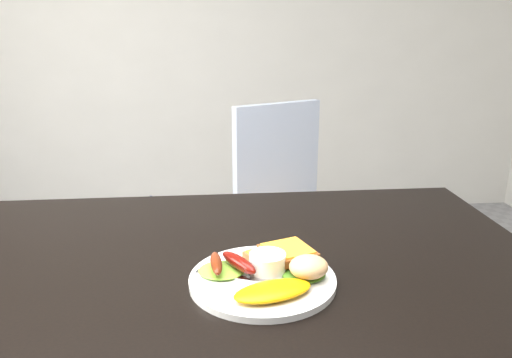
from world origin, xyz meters
TOP-DOWN VIEW (x-y plane):
  - dining_table at (0.00, 0.00)m, footprint 1.20×0.80m
  - dining_chair at (0.22, 0.86)m, footprint 0.50×0.50m
  - person at (-0.22, 0.82)m, footprint 0.61×0.41m
  - plate at (0.04, -0.08)m, footprint 0.25×0.25m
  - lettuce_left at (-0.03, -0.06)m, footprint 0.09×0.08m
  - lettuce_right at (0.11, -0.09)m, footprint 0.09×0.08m
  - omelette at (0.05, -0.15)m, footprint 0.14×0.10m
  - sausage_a at (-0.04, -0.06)m, footprint 0.03×0.08m
  - sausage_b at (0.00, -0.06)m, footprint 0.07×0.09m
  - ramekin at (0.05, -0.07)m, footprint 0.07×0.07m
  - toast_a at (0.07, -0.02)m, footprint 0.10×0.10m
  - toast_b at (0.09, -0.03)m, footprint 0.11×0.11m
  - potato_salad at (0.12, -0.10)m, footprint 0.08×0.08m
  - fork at (0.00, -0.09)m, footprint 0.15×0.07m

SIDE VIEW (x-z plane):
  - dining_chair at x=0.22m, z-range 0.43..0.47m
  - dining_table at x=0.00m, z-range 0.71..0.75m
  - plate at x=0.04m, z-range 0.75..0.76m
  - fork at x=0.00m, z-range 0.76..0.77m
  - lettuce_right at x=0.11m, z-range 0.76..0.77m
  - lettuce_left at x=-0.03m, z-range 0.76..0.77m
  - toast_a at x=0.07m, z-range 0.76..0.78m
  - omelette at x=0.05m, z-range 0.76..0.78m
  - ramekin at x=0.05m, z-range 0.76..0.80m
  - toast_b at x=0.09m, z-range 0.77..0.79m
  - sausage_a at x=-0.04m, z-range 0.77..0.79m
  - sausage_b at x=0.00m, z-range 0.77..0.79m
  - potato_salad at x=0.12m, z-range 0.77..0.80m
  - person at x=-0.22m, z-range 0.00..1.68m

